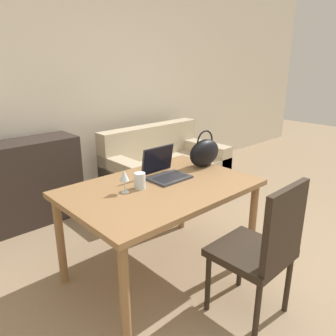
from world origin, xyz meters
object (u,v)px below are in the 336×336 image
object	(u,v)px
laptop	(164,169)
handbag	(204,152)
couch	(165,171)
wine_glass	(124,177)
drinking_glass	(140,181)
chair	(263,246)

from	to	relation	value
laptop	handbag	bearing A→B (deg)	-4.01
couch	wine_glass	xyz separation A→B (m)	(-1.39, -1.11, 0.57)
drinking_glass	laptop	bearing A→B (deg)	12.59
couch	chair	bearing A→B (deg)	-116.46
chair	couch	bearing A→B (deg)	62.69
handbag	chair	bearing A→B (deg)	-117.01
laptop	handbag	size ratio (longest dim) A/B	0.93
couch	laptop	xyz separation A→B (m)	(-0.97, -1.06, 0.51)
drinking_glass	wine_glass	distance (m)	0.14
wine_glass	handbag	xyz separation A→B (m)	(0.85, 0.02, 0.00)
couch	wine_glass	size ratio (longest dim) A/B	8.93
drinking_glass	handbag	xyz separation A→B (m)	(0.73, 0.03, 0.06)
couch	wine_glass	bearing A→B (deg)	-141.22
couch	handbag	xyz separation A→B (m)	(-0.53, -1.09, 0.57)
laptop	drinking_glass	world-z (taller)	laptop
couch	drinking_glass	xyz separation A→B (m)	(-1.26, -1.13, 0.51)
couch	drinking_glass	distance (m)	1.77
drinking_glass	handbag	world-z (taller)	handbag
wine_glass	couch	bearing A→B (deg)	38.78
drinking_glass	handbag	bearing A→B (deg)	2.66
chair	drinking_glass	size ratio (longest dim) A/B	8.13
laptop	wine_glass	bearing A→B (deg)	-172.65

